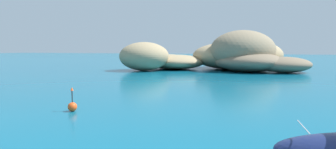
{
  "coord_description": "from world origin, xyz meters",
  "views": [
    {
      "loc": [
        5.72,
        -1.04,
        3.83
      ],
      "look_at": [
        -2.92,
        22.5,
        1.65
      ],
      "focal_mm": 32.29,
      "sensor_mm": 36.0,
      "label": 1
    }
  ],
  "objects": [
    {
      "name": "islet_large",
      "position": [
        -0.43,
        53.53,
        2.58
      ],
      "size": [
        23.01,
        22.28,
        6.89
      ],
      "color": "#9E8966",
      "rests_on": "ground"
    },
    {
      "name": "channel_buoy",
      "position": [
        -5.98,
        13.96,
        0.34
      ],
      "size": [
        0.56,
        0.56,
        1.48
      ],
      "color": "#E54C19",
      "rests_on": "ground"
    },
    {
      "name": "islet_small",
      "position": [
        -13.98,
        49.73,
        1.77
      ],
      "size": [
        16.26,
        18.45,
        4.89
      ],
      "color": "#9E8966",
      "rests_on": "ground"
    }
  ]
}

